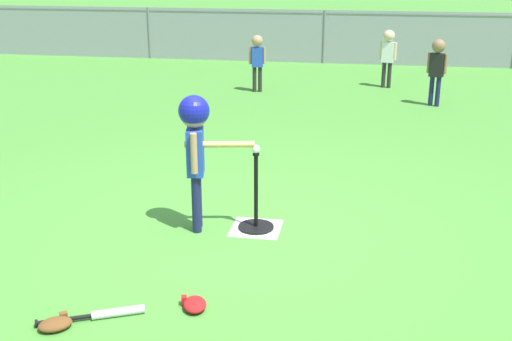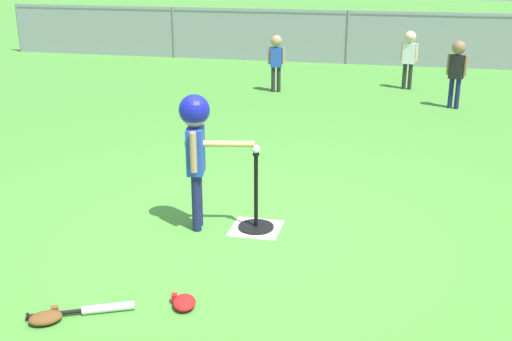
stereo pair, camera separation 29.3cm
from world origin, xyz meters
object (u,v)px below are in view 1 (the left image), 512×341
Objects in this scene: batter_child at (196,136)px; fielder_near_left at (388,51)px; fielder_deep_right at (437,63)px; spare_bat_silver at (107,314)px; baseball_on_tee at (256,149)px; glove_tossed_aside at (56,324)px; fielder_near_right at (257,56)px; batting_tee at (256,217)px; glove_by_plate at (194,304)px.

batter_child is 6.90m from fielder_near_left.
fielder_deep_right is 1.57× the size of spare_bat_silver.
fielder_deep_right reaches higher than baseball_on_tee.
fielder_near_right is at bearing 89.68° from glove_tossed_aside.
spare_bat_silver is (-2.74, -6.84, -0.65)m from fielder_deep_right.
batting_tee is at bearing -100.89° from fielder_near_left.
glove_by_plate is (0.79, -7.23, -0.60)m from fielder_near_right.
baseball_on_tee is 5.58m from fielder_deep_right.
fielder_near_left is (1.26, 6.57, 0.55)m from batting_tee.
glove_tossed_aside reaches higher than spare_bat_silver.
baseball_on_tee is 0.07× the size of fielder_near_left.
batter_child is at bearing -85.38° from fielder_near_right.
baseball_on_tee is 0.29× the size of glove_by_plate.
glove_tossed_aside is (-0.52, -1.71, -0.83)m from batter_child.
spare_bat_silver is 2.62× the size of glove_by_plate.
fielder_near_right is 3.85× the size of glove_by_plate.
batter_child reaches higher than baseball_on_tee.
batter_child is at bearing -115.19° from fielder_deep_right.
glove_by_plate is (-2.18, -6.63, -0.65)m from fielder_deep_right.
batter_child reaches higher than glove_tossed_aside.
spare_bat_silver is at bearing 33.23° from glove_tossed_aside.
fielder_near_left reaches higher than baseball_on_tee.
spare_bat_silver is 0.59m from glove_by_plate.
batting_tee is 1.05× the size of spare_bat_silver.
batter_child reaches higher than fielder_near_left.
fielder_near_right is 3.64× the size of glove_tossed_aside.
baseball_on_tee is at bearing 65.40° from spare_bat_silver.
fielder_near_left reaches higher than glove_by_plate.
fielder_deep_right is 1.54m from fielder_near_left.
fielder_near_left reaches higher than batting_tee.
glove_by_plate is at bearing -83.73° from fielder_near_right.
batter_child is at bearing -169.07° from batting_tee.
fielder_near_left is (-0.73, 1.35, -0.02)m from fielder_deep_right.
batter_child is 5.94m from fielder_near_right.
fielder_near_left is 8.71m from glove_tossed_aside.
batter_child is 4.74× the size of glove_by_plate.
baseball_on_tee is (0.00, -0.00, 0.63)m from batting_tee.
glove_by_plate is (0.55, 0.21, 0.01)m from spare_bat_silver.
fielder_near_left is at bearing 79.11° from baseball_on_tee.
fielder_near_right is 7.65m from glove_tossed_aside.
glove_tossed_aside is at bearing -105.29° from fielder_near_left.
fielder_near_right reaches higher than spare_bat_silver.
spare_bat_silver is (0.24, -7.44, -0.61)m from fielder_near_right.
fielder_deep_right is at bearing -11.38° from fielder_near_right.
fielder_near_left is at bearing 18.55° from fielder_near_right.
fielder_near_right is (-0.48, 5.91, -0.23)m from batter_child.
fielder_deep_right is at bearing 68.19° from spare_bat_silver.
spare_bat_silver is (-0.74, -1.63, -0.71)m from baseball_on_tee.
baseball_on_tee is 0.53m from batter_child.
batting_tee is 1.79m from spare_bat_silver.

